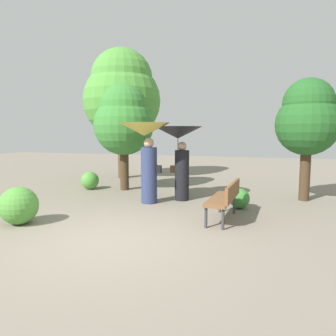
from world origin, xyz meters
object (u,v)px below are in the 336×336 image
Objects in this scene: person_left at (146,143)px; tree_near_left at (124,120)px; park_bench at (225,197)px; tree_mid_left at (122,94)px; tree_near_right at (308,118)px; person_right at (179,144)px.

person_left is 0.62× the size of tree_near_left.
tree_mid_left is at bearing -133.39° from park_bench.
person_left is 0.64× the size of tree_near_right.
tree_near_left is (-3.64, 2.69, 1.77)m from park_bench.
person_left is 0.96m from person_right.
person_left is 1.40× the size of park_bench.
tree_near_right reaches higher than person_left.
park_bench is at bearing -138.19° from person_right.
tree_near_right is at bearing -20.30° from tree_mid_left.
park_bench is 3.72m from tree_near_right.
tree_near_right is 7.27m from tree_mid_left.
tree_near_left reaches higher than person_left.
tree_near_left is at bearing 66.07° from person_right.
person_left is at bearing -57.14° from tree_mid_left.
tree_mid_left is (-1.25, 2.51, 1.14)m from tree_near_left.
tree_near_left is (-1.38, 1.57, 0.69)m from person_left.
person_left is 1.04× the size of person_right.
park_bench is (1.51, -1.72, -1.05)m from person_right.
park_bench is at bearing -46.72° from tree_mid_left.
tree_near_right is at bearing 0.20° from tree_near_left.
person_right is 0.39× the size of tree_mid_left.
person_right is 5.20m from tree_mid_left.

